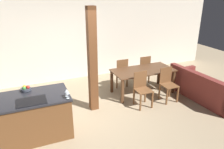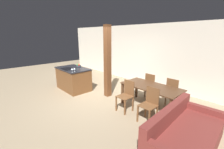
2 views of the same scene
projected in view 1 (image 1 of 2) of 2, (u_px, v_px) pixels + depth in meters
ground_plane at (93, 117)px, 5.37m from camera, size 16.00×16.00×0.00m
wall_back at (66, 41)px, 7.15m from camera, size 11.20×0.08×2.70m
kitchen_island at (34, 116)px, 4.53m from camera, size 1.50×0.91×0.93m
fruit_bowl at (26, 89)px, 4.59m from camera, size 0.21×0.21×0.11m
wine_glass_near at (67, 93)px, 4.23m from camera, size 0.08×0.08×0.16m
wine_glass_middle at (66, 91)px, 4.31m from camera, size 0.08×0.08×0.16m
dining_table at (143, 73)px, 6.40m from camera, size 1.81×0.88×0.73m
dining_chair_near_left at (142, 88)px, 5.73m from camera, size 0.40×0.40×0.93m
dining_chair_near_right at (168, 83)px, 6.03m from camera, size 0.40×0.40×0.93m
dining_chair_far_left at (121, 72)px, 6.88m from camera, size 0.40×0.40×0.93m
dining_chair_far_right at (143, 68)px, 7.17m from camera, size 0.40×0.40×0.93m
couch at (205, 89)px, 6.21m from camera, size 1.08×2.12×0.80m
timber_post at (92, 61)px, 5.28m from camera, size 0.20×0.20×2.58m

